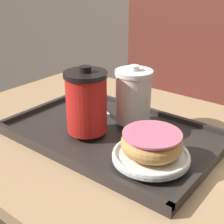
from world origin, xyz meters
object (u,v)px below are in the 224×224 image
object	(u,v)px
donut_chocolate_glazed	(152,143)
spoon	(92,100)
coffee_cup_front	(86,102)
coffee_cup_rear	(133,96)

from	to	relation	value
donut_chocolate_glazed	spoon	bearing A→B (deg)	152.26
coffee_cup_front	coffee_cup_rear	distance (m)	0.12
coffee_cup_front	coffee_cup_rear	size ratio (longest dim) A/B	1.09
coffee_cup_front	donut_chocolate_glazed	bearing A→B (deg)	-4.21
coffee_cup_rear	spoon	xyz separation A→B (m)	(-0.16, 0.03, -0.06)
donut_chocolate_glazed	coffee_cup_rear	bearing A→B (deg)	136.53
coffee_cup_front	donut_chocolate_glazed	distance (m)	0.18
coffee_cup_rear	spoon	distance (m)	0.18
coffee_cup_rear	donut_chocolate_glazed	bearing A→B (deg)	-43.47
coffee_cup_front	coffee_cup_rear	bearing A→B (deg)	63.51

